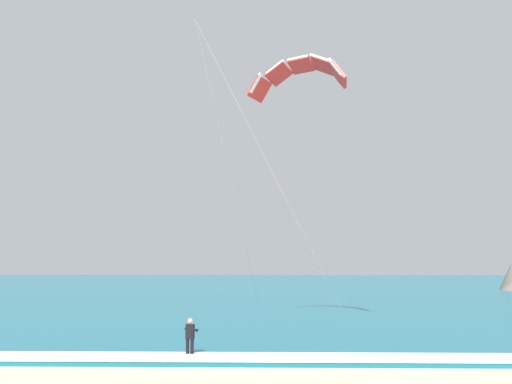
{
  "coord_description": "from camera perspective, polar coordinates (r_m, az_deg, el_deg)",
  "views": [
    {
      "loc": [
        4.7,
        -9.57,
        4.12
      ],
      "look_at": [
        4.14,
        15.48,
        7.35
      ],
      "focal_mm": 37.07,
      "sensor_mm": 36.0,
      "label": 1
    }
  ],
  "objects": [
    {
      "name": "kitesurfer",
      "position": [
        23.11,
        -7.13,
        -15.2
      ],
      "size": [
        0.57,
        0.57,
        1.69
      ],
      "color": "black",
      "rests_on": "ground"
    },
    {
      "name": "surfboard",
      "position": [
        23.24,
        -7.18,
        -17.44
      ],
      "size": [
        0.66,
        1.45,
        0.09
      ],
      "color": "#239EC6",
      "rests_on": "ground"
    },
    {
      "name": "sea",
      "position": [
        81.28,
        -2.07,
        -10.18
      ],
      "size": [
        200.0,
        120.0,
        0.2
      ],
      "primitive_type": "cube",
      "color": "#146075",
      "rests_on": "ground"
    },
    {
      "name": "surf_foam",
      "position": [
        22.88,
        -11.09,
        -17.03
      ],
      "size": [
        200.0,
        2.07,
        0.04
      ],
      "primitive_type": "cube",
      "color": "white",
      "rests_on": "sea"
    },
    {
      "name": "kite_primary",
      "position": [
        34.06,
        4.62,
        12.61
      ],
      "size": [
        8.12,
        10.76,
        15.6
      ],
      "color": "red"
    }
  ]
}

